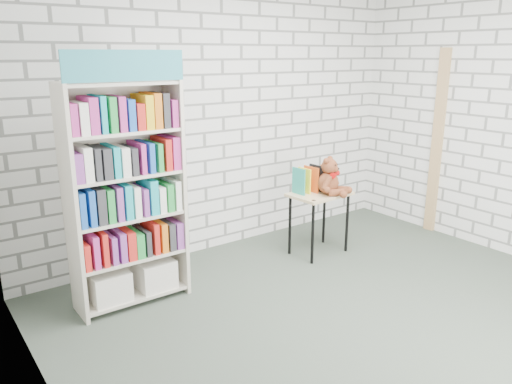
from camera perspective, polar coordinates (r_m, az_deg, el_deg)
ground at (r=4.20m, az=11.91°, el=-13.85°), size 4.50×4.50×0.00m
room_shell at (r=3.68m, az=13.48°, el=11.21°), size 4.52×4.02×2.81m
bookshelf at (r=4.16m, az=-14.65°, el=-0.25°), size 0.92×0.36×2.06m
display_table at (r=5.19m, az=7.27°, el=-1.06°), size 0.63×0.46×0.66m
table_books at (r=5.20m, az=6.56°, el=1.49°), size 0.44×0.21×0.25m
teddy_bear at (r=5.10m, az=8.53°, el=1.45°), size 0.36×0.35×0.38m
door_trim at (r=6.10m, az=19.99°, el=5.31°), size 0.05×0.12×2.10m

